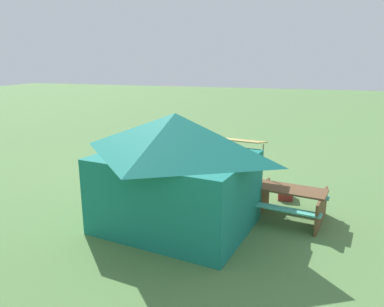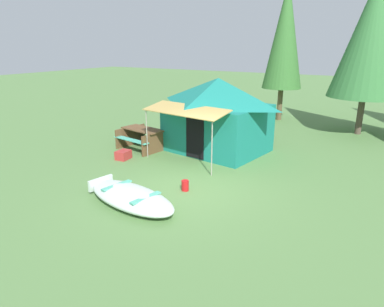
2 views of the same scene
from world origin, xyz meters
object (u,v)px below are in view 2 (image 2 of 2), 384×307
(beached_rowboat, at_px, (131,197))
(pine_tree_back_left, at_px, (372,36))
(canvas_cabin_tent, at_px, (217,114))
(picnic_table, at_px, (143,136))
(fuel_can, at_px, (185,186))
(cooler_box, at_px, (123,155))
(pine_tree_side, at_px, (285,35))

(beached_rowboat, relative_size, pine_tree_back_left, 0.45)
(canvas_cabin_tent, distance_m, picnic_table, 2.95)
(beached_rowboat, xyz_separation_m, canvas_cabin_tent, (-0.21, 5.23, 1.19))
(beached_rowboat, bearing_deg, fuel_can, 62.87)
(picnic_table, distance_m, pine_tree_back_left, 10.26)
(canvas_cabin_tent, bearing_deg, beached_rowboat, -87.69)
(beached_rowboat, xyz_separation_m, fuel_can, (0.73, 1.42, -0.06))
(beached_rowboat, xyz_separation_m, pine_tree_back_left, (4.11, 10.70, 3.96))
(cooler_box, xyz_separation_m, pine_tree_back_left, (6.67, 8.06, 4.02))
(pine_tree_back_left, bearing_deg, beached_rowboat, -111.02)
(beached_rowboat, height_order, canvas_cabin_tent, canvas_cabin_tent)
(beached_rowboat, xyz_separation_m, cooler_box, (-2.56, 2.64, -0.05))
(pine_tree_back_left, bearing_deg, picnic_table, -135.64)
(pine_tree_back_left, relative_size, pine_tree_side, 0.97)
(fuel_can, xyz_separation_m, pine_tree_side, (-0.58, 10.48, 4.14))
(pine_tree_back_left, xyz_separation_m, pine_tree_side, (-3.97, 1.20, 0.12))
(picnic_table, relative_size, cooler_box, 3.81)
(cooler_box, bearing_deg, picnic_table, 97.53)
(pine_tree_side, bearing_deg, pine_tree_back_left, -16.82)
(cooler_box, distance_m, pine_tree_back_left, 11.21)
(beached_rowboat, distance_m, pine_tree_side, 12.58)
(canvas_cabin_tent, bearing_deg, pine_tree_side, 86.97)
(picnic_table, xyz_separation_m, pine_tree_side, (2.88, 7.90, 3.80))
(beached_rowboat, height_order, fuel_can, beached_rowboat)
(picnic_table, height_order, pine_tree_side, pine_tree_side)
(cooler_box, bearing_deg, pine_tree_side, 73.76)
(beached_rowboat, relative_size, canvas_cabin_tent, 0.71)
(cooler_box, distance_m, fuel_can, 3.50)
(beached_rowboat, bearing_deg, picnic_table, 124.36)
(beached_rowboat, height_order, pine_tree_side, pine_tree_side)
(canvas_cabin_tent, height_order, picnic_table, canvas_cabin_tent)
(beached_rowboat, relative_size, picnic_table, 1.58)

